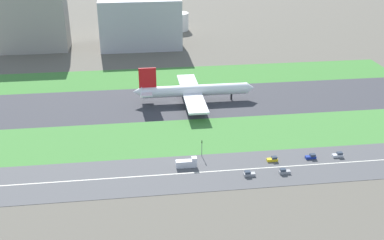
{
  "coord_description": "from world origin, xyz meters",
  "views": [
    {
      "loc": [
        -20.9,
        -229.52,
        95.12
      ],
      "look_at": [
        4.38,
        -36.5,
        6.0
      ],
      "focal_mm": 43.79,
      "sensor_mm": 36.0,
      "label": 1
    }
  ],
  "objects_px": {
    "car_1": "(338,155)",
    "fuel_tank_centre": "(178,22)",
    "truck_0": "(187,163)",
    "airliner": "(192,91)",
    "hangar_building": "(140,22)",
    "car_6": "(249,174)",
    "fuel_tank_west": "(131,24)",
    "car_4": "(284,171)",
    "car_0": "(273,159)",
    "car_5": "(311,157)",
    "traffic_light": "(202,147)",
    "terminal_building": "(32,15)"
  },
  "relations": [
    {
      "from": "car_5",
      "to": "hangar_building",
      "type": "relative_size",
      "value": 0.08
    },
    {
      "from": "car_0",
      "to": "car_6",
      "type": "relative_size",
      "value": 1.0
    },
    {
      "from": "car_6",
      "to": "fuel_tank_west",
      "type": "bearing_deg",
      "value": -79.96
    },
    {
      "from": "car_0",
      "to": "hangar_building",
      "type": "distance_m",
      "value": 188.93
    },
    {
      "from": "car_4",
      "to": "car_5",
      "type": "bearing_deg",
      "value": -145.82
    },
    {
      "from": "truck_0",
      "to": "car_1",
      "type": "bearing_deg",
      "value": 0.0
    },
    {
      "from": "car_1",
      "to": "traffic_light",
      "type": "distance_m",
      "value": 56.88
    },
    {
      "from": "fuel_tank_west",
      "to": "hangar_building",
      "type": "bearing_deg",
      "value": -81.64
    },
    {
      "from": "car_5",
      "to": "hangar_building",
      "type": "height_order",
      "value": "hangar_building"
    },
    {
      "from": "airliner",
      "to": "hangar_building",
      "type": "bearing_deg",
      "value": 101.63
    },
    {
      "from": "traffic_light",
      "to": "fuel_tank_west",
      "type": "distance_m",
      "value": 220.58
    },
    {
      "from": "car_4",
      "to": "traffic_light",
      "type": "distance_m",
      "value": 34.99
    },
    {
      "from": "car_1",
      "to": "car_4",
      "type": "bearing_deg",
      "value": -159.25
    },
    {
      "from": "car_0",
      "to": "fuel_tank_centre",
      "type": "bearing_deg",
      "value": 93.93
    },
    {
      "from": "car_6",
      "to": "fuel_tank_west",
      "type": "xyz_separation_m",
      "value": [
        -41.96,
        237.0,
        5.16
      ]
    },
    {
      "from": "car_1",
      "to": "car_6",
      "type": "relative_size",
      "value": 1.0
    },
    {
      "from": "car_5",
      "to": "fuel_tank_west",
      "type": "distance_m",
      "value": 237.83
    },
    {
      "from": "car_5",
      "to": "car_4",
      "type": "height_order",
      "value": "same"
    },
    {
      "from": "car_0",
      "to": "fuel_tank_west",
      "type": "relative_size",
      "value": 0.18
    },
    {
      "from": "car_0",
      "to": "traffic_light",
      "type": "relative_size",
      "value": 0.61
    },
    {
      "from": "car_0",
      "to": "airliner",
      "type": "bearing_deg",
      "value": 109.69
    },
    {
      "from": "fuel_tank_west",
      "to": "car_6",
      "type": "bearing_deg",
      "value": -79.96
    },
    {
      "from": "car_6",
      "to": "terminal_building",
      "type": "distance_m",
      "value": 223.18
    },
    {
      "from": "airliner",
      "to": "truck_0",
      "type": "xyz_separation_m",
      "value": [
        -11.05,
        -68.0,
        -4.56
      ]
    },
    {
      "from": "car_6",
      "to": "traffic_light",
      "type": "bearing_deg",
      "value": -48.82
    },
    {
      "from": "truck_0",
      "to": "hangar_building",
      "type": "xyz_separation_m",
      "value": [
        -12.4,
        182.0,
        16.15
      ]
    },
    {
      "from": "car_5",
      "to": "hangar_building",
      "type": "distance_m",
      "value": 193.71
    },
    {
      "from": "traffic_light",
      "to": "hangar_building",
      "type": "relative_size",
      "value": 0.12
    },
    {
      "from": "airliner",
      "to": "car_0",
      "type": "relative_size",
      "value": 14.77
    },
    {
      "from": "car_0",
      "to": "car_4",
      "type": "xyz_separation_m",
      "value": [
        1.63,
        -10.0,
        0.0
      ]
    },
    {
      "from": "fuel_tank_west",
      "to": "fuel_tank_centre",
      "type": "height_order",
      "value": "fuel_tank_centre"
    },
    {
      "from": "car_1",
      "to": "fuel_tank_centre",
      "type": "bearing_deg",
      "value": 100.88
    },
    {
      "from": "car_1",
      "to": "car_6",
      "type": "distance_m",
      "value": 41.69
    },
    {
      "from": "car_4",
      "to": "fuel_tank_centre",
      "type": "distance_m",
      "value": 237.71
    },
    {
      "from": "airliner",
      "to": "car_1",
      "type": "distance_m",
      "value": 85.99
    },
    {
      "from": "fuel_tank_centre",
      "to": "fuel_tank_west",
      "type": "bearing_deg",
      "value": 180.0
    },
    {
      "from": "hangar_building",
      "to": "car_6",
      "type": "bearing_deg",
      "value": -79.57
    },
    {
      "from": "car_5",
      "to": "car_6",
      "type": "relative_size",
      "value": 1.0
    },
    {
      "from": "car_6",
      "to": "airliner",
      "type": "bearing_deg",
      "value": -81.34
    },
    {
      "from": "traffic_light",
      "to": "car_6",
      "type": "bearing_deg",
      "value": -48.82
    },
    {
      "from": "airliner",
      "to": "fuel_tank_centre",
      "type": "distance_m",
      "value": 159.24
    },
    {
      "from": "traffic_light",
      "to": "fuel_tank_west",
      "type": "xyz_separation_m",
      "value": [
        -26.21,
        219.01,
        1.8
      ]
    },
    {
      "from": "traffic_light",
      "to": "terminal_building",
      "type": "bearing_deg",
      "value": 118.74
    },
    {
      "from": "car_1",
      "to": "fuel_tank_west",
      "type": "relative_size",
      "value": 0.18
    },
    {
      "from": "car_4",
      "to": "terminal_building",
      "type": "xyz_separation_m",
      "value": [
        -125.24,
        192.0,
        24.21
      ]
    },
    {
      "from": "car_4",
      "to": "hangar_building",
      "type": "relative_size",
      "value": 0.08
    },
    {
      "from": "car_5",
      "to": "fuel_tank_west",
      "type": "height_order",
      "value": "fuel_tank_west"
    },
    {
      "from": "car_5",
      "to": "fuel_tank_centre",
      "type": "relative_size",
      "value": 0.25
    },
    {
      "from": "car_1",
      "to": "fuel_tank_centre",
      "type": "height_order",
      "value": "fuel_tank_centre"
    },
    {
      "from": "car_1",
      "to": "hangar_building",
      "type": "distance_m",
      "value": 197.88
    }
  ]
}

